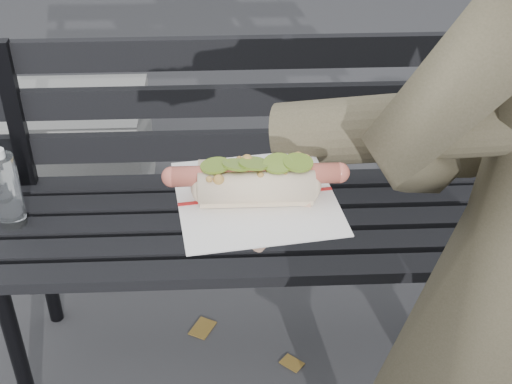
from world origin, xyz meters
TOP-DOWN VIEW (x-y plane):
  - park_bench at (0.08, 0.84)m, footprint 1.50×0.44m
  - held_hotdog at (0.19, 0.13)m, footprint 0.64×0.30m

SIDE VIEW (x-z plane):
  - park_bench at x=0.08m, z-range 0.08..0.96m
  - held_hotdog at x=0.19m, z-range 0.98..1.18m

